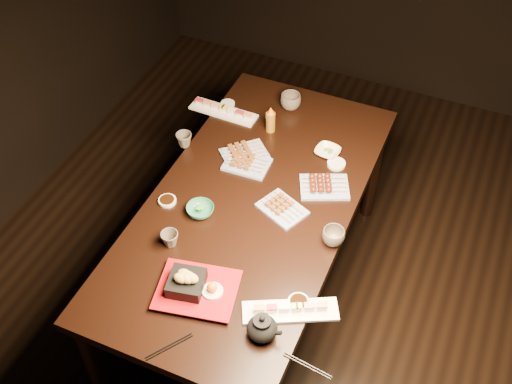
{
  "coord_description": "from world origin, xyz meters",
  "views": [
    {
      "loc": [
        0.39,
        -1.47,
        2.91
      ],
      "look_at": [
        -0.42,
        0.41,
        0.77
      ],
      "focal_mm": 45.0,
      "sensor_mm": 36.0,
      "label": 1
    }
  ],
  "objects_px": {
    "dining_table": "(252,253)",
    "sushi_platter_near": "(290,309)",
    "yakitori_plate_left": "(245,151)",
    "edamame_bowl_cream": "(328,152)",
    "edamame_bowl_green": "(200,210)",
    "teacup_near_left": "(170,239)",
    "teacup_far_right": "(291,101)",
    "yakitori_plate_right": "(282,206)",
    "tempura_tray": "(197,284)",
    "teacup_far_left": "(184,140)",
    "teapot": "(262,326)",
    "teacup_mid_right": "(333,237)",
    "yakitori_plate_center": "(247,161)",
    "condiment_bottle": "(271,119)",
    "sushi_platter_far": "(223,109)"
  },
  "relations": [
    {
      "from": "teacup_far_right",
      "to": "yakitori_plate_right",
      "type": "bearing_deg",
      "value": -71.63
    },
    {
      "from": "yakitori_plate_left",
      "to": "edamame_bowl_green",
      "type": "xyz_separation_m",
      "value": [
        -0.03,
        -0.43,
        -0.01
      ]
    },
    {
      "from": "yakitori_plate_center",
      "to": "teacup_far_right",
      "type": "height_order",
      "value": "teacup_far_right"
    },
    {
      "from": "sushi_platter_near",
      "to": "teapot",
      "type": "bearing_deg",
      "value": -140.65
    },
    {
      "from": "yakitori_plate_center",
      "to": "teapot",
      "type": "height_order",
      "value": "teapot"
    },
    {
      "from": "teacup_near_left",
      "to": "teacup_far_right",
      "type": "distance_m",
      "value": 1.09
    },
    {
      "from": "sushi_platter_near",
      "to": "yakitori_plate_center",
      "type": "bearing_deg",
      "value": 99.0
    },
    {
      "from": "yakitori_plate_left",
      "to": "teacup_near_left",
      "type": "xyz_separation_m",
      "value": [
        -0.06,
        -0.64,
        0.01
      ]
    },
    {
      "from": "teapot",
      "to": "tempura_tray",
      "type": "bearing_deg",
      "value": 167.12
    },
    {
      "from": "tempura_tray",
      "to": "teacup_far_left",
      "type": "relative_size",
      "value": 4.04
    },
    {
      "from": "teacup_far_right",
      "to": "condiment_bottle",
      "type": "xyz_separation_m",
      "value": [
        -0.03,
        -0.21,
        0.03
      ]
    },
    {
      "from": "yakitori_plate_center",
      "to": "yakitori_plate_right",
      "type": "distance_m",
      "value": 0.34
    },
    {
      "from": "edamame_bowl_green",
      "to": "sushi_platter_far",
      "type": "bearing_deg",
      "value": 107.04
    },
    {
      "from": "edamame_bowl_cream",
      "to": "edamame_bowl_green",
      "type": "bearing_deg",
      "value": -123.59
    },
    {
      "from": "yakitori_plate_left",
      "to": "dining_table",
      "type": "bearing_deg",
      "value": -105.53
    },
    {
      "from": "yakitori_plate_center",
      "to": "tempura_tray",
      "type": "distance_m",
      "value": 0.77
    },
    {
      "from": "yakitori_plate_right",
      "to": "teacup_mid_right",
      "type": "bearing_deg",
      "value": 5.76
    },
    {
      "from": "sushi_platter_far",
      "to": "condiment_bottle",
      "type": "xyz_separation_m",
      "value": [
        0.28,
        -0.03,
        0.05
      ]
    },
    {
      "from": "teacup_mid_right",
      "to": "teapot",
      "type": "distance_m",
      "value": 0.55
    },
    {
      "from": "edamame_bowl_cream",
      "to": "tempura_tray",
      "type": "distance_m",
      "value": 1.02
    },
    {
      "from": "teacup_far_right",
      "to": "edamame_bowl_green",
      "type": "bearing_deg",
      "value": -96.55
    },
    {
      "from": "dining_table",
      "to": "sushi_platter_near",
      "type": "xyz_separation_m",
      "value": [
        0.38,
        -0.48,
        0.4
      ]
    },
    {
      "from": "dining_table",
      "to": "edamame_bowl_green",
      "type": "xyz_separation_m",
      "value": [
        -0.19,
        -0.15,
        0.39
      ]
    },
    {
      "from": "teapot",
      "to": "condiment_bottle",
      "type": "height_order",
      "value": "condiment_bottle"
    },
    {
      "from": "yakitori_plate_right",
      "to": "condiment_bottle",
      "type": "height_order",
      "value": "condiment_bottle"
    },
    {
      "from": "edamame_bowl_green",
      "to": "tempura_tray",
      "type": "distance_m",
      "value": 0.44
    },
    {
      "from": "sushi_platter_far",
      "to": "tempura_tray",
      "type": "distance_m",
      "value": 1.15
    },
    {
      "from": "dining_table",
      "to": "condiment_bottle",
      "type": "relative_size",
      "value": 12.1
    },
    {
      "from": "edamame_bowl_green",
      "to": "condiment_bottle",
      "type": "height_order",
      "value": "condiment_bottle"
    },
    {
      "from": "sushi_platter_far",
      "to": "condiment_bottle",
      "type": "relative_size",
      "value": 2.47
    },
    {
      "from": "teacup_far_left",
      "to": "sushi_platter_near",
      "type": "bearing_deg",
      "value": -39.96
    },
    {
      "from": "edamame_bowl_cream",
      "to": "tempura_tray",
      "type": "relative_size",
      "value": 0.37
    },
    {
      "from": "sushi_platter_near",
      "to": "tempura_tray",
      "type": "xyz_separation_m",
      "value": [
        -0.38,
        -0.06,
        0.04
      ]
    },
    {
      "from": "teacup_far_right",
      "to": "yakitori_plate_left",
      "type": "bearing_deg",
      "value": -99.14
    },
    {
      "from": "sushi_platter_far",
      "to": "teacup_far_left",
      "type": "bearing_deg",
      "value": 79.48
    },
    {
      "from": "edamame_bowl_cream",
      "to": "condiment_bottle",
      "type": "xyz_separation_m",
      "value": [
        -0.33,
        0.05,
        0.06
      ]
    },
    {
      "from": "edamame_bowl_green",
      "to": "teacup_near_left",
      "type": "bearing_deg",
      "value": -99.48
    },
    {
      "from": "dining_table",
      "to": "tempura_tray",
      "type": "distance_m",
      "value": 0.7
    },
    {
      "from": "edamame_bowl_green",
      "to": "tempura_tray",
      "type": "xyz_separation_m",
      "value": [
        0.19,
        -0.39,
        0.04
      ]
    },
    {
      "from": "teacup_far_right",
      "to": "sushi_platter_near",
      "type": "bearing_deg",
      "value": -68.77
    },
    {
      "from": "sushi_platter_near",
      "to": "teacup_near_left",
      "type": "distance_m",
      "value": 0.61
    },
    {
      "from": "teacup_mid_right",
      "to": "sushi_platter_near",
      "type": "bearing_deg",
      "value": -95.66
    },
    {
      "from": "yakitori_plate_left",
      "to": "teacup_near_left",
      "type": "relative_size",
      "value": 2.84
    },
    {
      "from": "dining_table",
      "to": "teacup_near_left",
      "type": "bearing_deg",
      "value": -135.57
    },
    {
      "from": "teacup_far_right",
      "to": "tempura_tray",
      "type": "bearing_deg",
      "value": -86.06
    },
    {
      "from": "teacup_mid_right",
      "to": "sushi_platter_far",
      "type": "bearing_deg",
      "value": 143.03
    },
    {
      "from": "dining_table",
      "to": "teacup_mid_right",
      "type": "xyz_separation_m",
      "value": [
        0.42,
        -0.08,
        0.41
      ]
    },
    {
      "from": "teapot",
      "to": "yakitori_plate_right",
      "type": "bearing_deg",
      "value": 105.5
    },
    {
      "from": "teacup_near_left",
      "to": "condiment_bottle",
      "type": "distance_m",
      "value": 0.88
    },
    {
      "from": "yakitori_plate_left",
      "to": "edamame_bowl_cream",
      "type": "distance_m",
      "value": 0.41
    }
  ]
}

